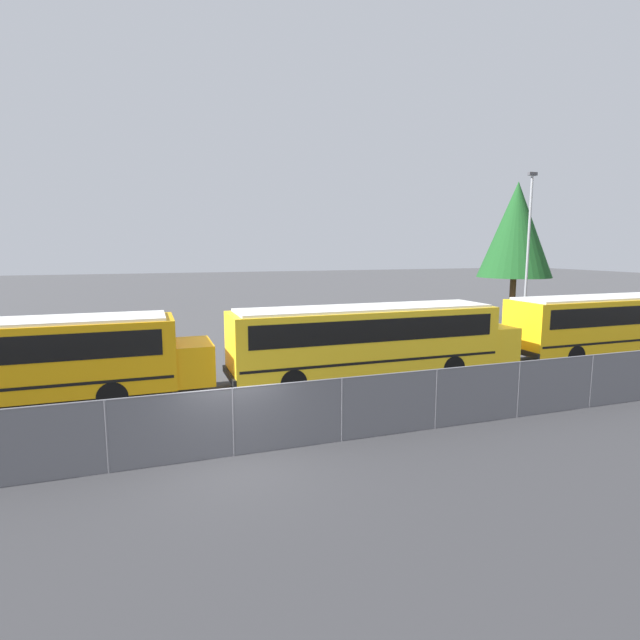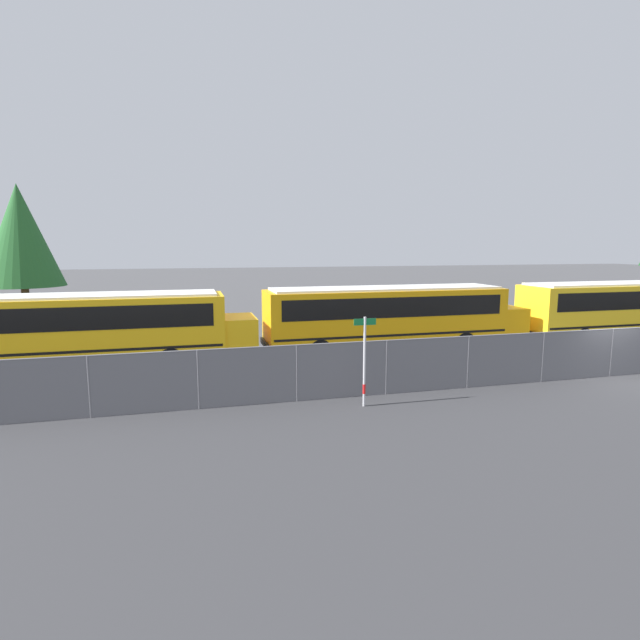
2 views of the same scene
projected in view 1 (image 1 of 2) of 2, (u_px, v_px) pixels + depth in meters
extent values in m
plane|color=#424244|center=(234.00, 456.00, 13.01)|extent=(200.00, 200.00, 0.00)
cube|color=#333335|center=(303.00, 613.00, 7.40)|extent=(124.53, 12.00, 0.01)
cube|color=#9EA0A5|center=(233.00, 422.00, 12.88)|extent=(90.53, 0.03, 1.81)
cube|color=slate|center=(233.00, 423.00, 12.86)|extent=(90.53, 0.01, 1.81)
cylinder|color=slate|center=(233.00, 388.00, 12.75)|extent=(90.53, 0.05, 0.05)
cylinder|color=slate|center=(107.00, 437.00, 11.89)|extent=(0.07, 0.07, 1.81)
cylinder|color=slate|center=(233.00, 422.00, 12.88)|extent=(0.07, 0.07, 1.81)
cylinder|color=slate|center=(342.00, 410.00, 13.86)|extent=(0.07, 0.07, 1.81)
cylinder|color=slate|center=(436.00, 399.00, 14.85)|extent=(0.07, 0.07, 1.81)
cylinder|color=slate|center=(518.00, 390.00, 15.83)|extent=(0.07, 0.07, 1.81)
cylinder|color=slate|center=(591.00, 382.00, 16.82)|extent=(0.07, 0.07, 1.81)
cube|color=orange|center=(0.00, 360.00, 16.34)|extent=(11.00, 2.57, 2.43)
cube|color=black|center=(2.00, 381.00, 16.44)|extent=(10.78, 2.60, 0.10)
cube|color=orange|center=(193.00, 361.00, 18.42)|extent=(1.32, 2.37, 1.46)
cylinder|color=black|center=(116.00, 379.00, 18.72)|extent=(1.00, 0.28, 1.00)
cylinder|color=black|center=(113.00, 396.00, 16.54)|extent=(1.00, 0.28, 1.00)
cube|color=yellow|center=(365.00, 339.00, 20.26)|extent=(11.00, 2.57, 2.43)
cube|color=black|center=(366.00, 326.00, 20.18)|extent=(10.12, 2.61, 0.88)
cube|color=black|center=(365.00, 355.00, 20.36)|extent=(10.78, 2.60, 0.10)
cube|color=yellow|center=(491.00, 341.00, 22.34)|extent=(1.32, 2.37, 1.46)
cube|color=black|center=(229.00, 376.00, 18.60)|extent=(0.12, 2.57, 0.24)
cube|color=silver|center=(366.00, 308.00, 20.08)|extent=(10.45, 2.32, 0.10)
cylinder|color=black|center=(423.00, 356.00, 22.64)|extent=(1.00, 0.28, 1.00)
cylinder|color=black|center=(453.00, 368.00, 20.46)|extent=(1.00, 0.28, 1.00)
cylinder|color=black|center=(277.00, 368.00, 20.41)|extent=(1.00, 0.28, 1.00)
cylinder|color=black|center=(293.00, 382.00, 18.23)|extent=(1.00, 0.28, 1.00)
cube|color=yellow|center=(611.00, 322.00, 24.65)|extent=(11.00, 2.57, 2.43)
cube|color=black|center=(612.00, 312.00, 24.58)|extent=(10.12, 2.61, 0.88)
cube|color=black|center=(610.00, 336.00, 24.75)|extent=(10.78, 2.60, 0.10)
cube|color=black|center=(518.00, 351.00, 22.99)|extent=(0.12, 2.57, 0.24)
cube|color=silver|center=(613.00, 297.00, 24.47)|extent=(10.45, 2.32, 0.10)
cylinder|color=black|center=(637.00, 339.00, 27.03)|extent=(1.00, 0.28, 1.00)
cylinder|color=black|center=(537.00, 347.00, 24.80)|extent=(1.00, 0.28, 1.00)
cylinder|color=black|center=(574.00, 356.00, 22.62)|extent=(1.00, 0.28, 1.00)
cylinder|color=gray|center=(528.00, 255.00, 32.11)|extent=(0.16, 0.16, 9.84)
cube|color=#47474C|center=(532.00, 174.00, 31.38)|extent=(0.60, 0.24, 0.20)
cylinder|color=#51381E|center=(512.00, 299.00, 36.67)|extent=(0.44, 0.44, 3.26)
cone|color=#194C1E|center=(516.00, 230.00, 35.94)|extent=(5.24, 5.24, 6.81)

